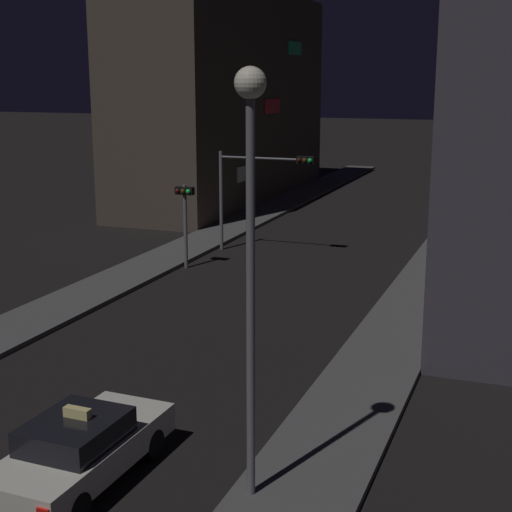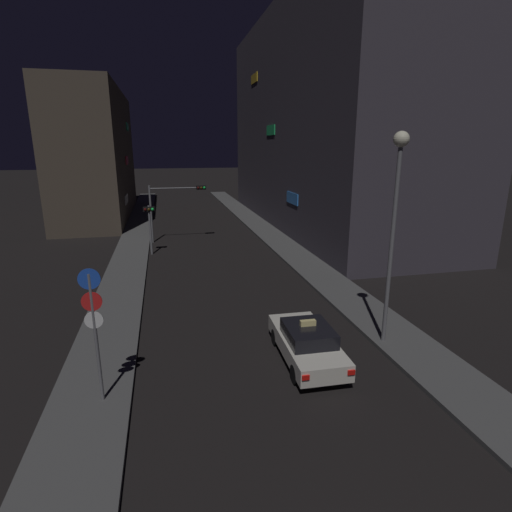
% 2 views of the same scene
% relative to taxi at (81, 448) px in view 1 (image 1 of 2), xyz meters
% --- Properties ---
extents(sidewalk_left, '(2.45, 67.93, 0.16)m').
position_rel_taxi_xyz_m(sidewalk_left, '(-7.30, 21.99, -0.65)').
color(sidewalk_left, '#4C4C4C').
rests_on(sidewalk_left, ground_plane).
extents(sidewalk_right, '(2.45, 67.93, 0.16)m').
position_rel_taxi_xyz_m(sidewalk_right, '(4.21, 21.99, -0.65)').
color(sidewalk_right, '#4C4C4C').
rests_on(sidewalk_right, ground_plane).
extents(building_facade_left, '(6.19, 22.79, 13.34)m').
position_rel_taxi_xyz_m(building_facade_left, '(-11.58, 35.11, 5.93)').
color(building_facade_left, '#473D33').
rests_on(building_facade_left, ground_plane).
extents(taxi, '(1.92, 4.50, 1.62)m').
position_rel_taxi_xyz_m(taxi, '(0.00, 0.00, 0.00)').
color(taxi, silver).
rests_on(taxi, ground_plane).
extents(traffic_light_overhead, '(4.56, 0.42, 4.62)m').
position_rel_taxi_xyz_m(traffic_light_overhead, '(-3.96, 20.59, 2.68)').
color(traffic_light_overhead, slate).
rests_on(traffic_light_overhead, ground_plane).
extents(traffic_light_left_kerb, '(0.80, 0.42, 3.57)m').
position_rel_taxi_xyz_m(traffic_light_left_kerb, '(-5.82, 16.76, 1.83)').
color(traffic_light_left_kerb, slate).
rests_on(traffic_light_left_kerb, ground_plane).
extents(street_lamp_near_block, '(0.56, 0.56, 7.94)m').
position_rel_taxi_xyz_m(street_lamp_near_block, '(3.41, 0.54, 5.03)').
color(street_lamp_near_block, slate).
rests_on(street_lamp_near_block, sidewalk_right).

